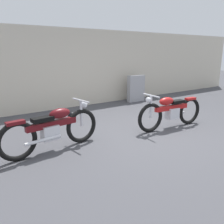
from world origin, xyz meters
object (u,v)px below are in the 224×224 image
helmet (72,116)px  motorcycle_maroon (53,129)px  motorcycle_red (171,111)px  stone_marker (136,88)px

helmet → motorcycle_maroon: (-1.23, -1.76, 0.34)m
motorcycle_red → stone_marker: bearing=-110.9°
stone_marker → helmet: size_ratio=4.15×
stone_marker → motorcycle_maroon: bearing=-148.5°
helmet → motorcycle_maroon: size_ratio=0.12×
stone_marker → motorcycle_maroon: stone_marker is taller
helmet → motorcycle_red: 2.78m
stone_marker → motorcycle_red: stone_marker is taller
motorcycle_maroon → helmet: bearing=48.7°
helmet → motorcycle_maroon: bearing=-125.0°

